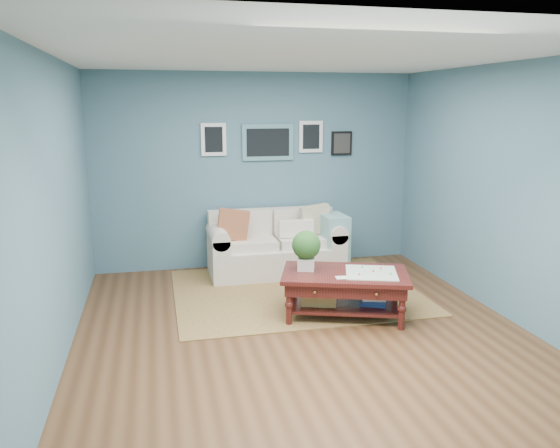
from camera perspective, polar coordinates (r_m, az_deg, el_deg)
name	(u,v)px	position (r m, az deg, el deg)	size (l,w,h in m)	color
room_shell	(303,199)	(5.32, 2.40, 2.60)	(5.00, 5.02, 2.70)	brown
area_rug	(295,291)	(6.79, 1.63, -7.04)	(2.94, 2.35, 0.01)	brown
loveseat	(281,245)	(7.45, 0.08, -2.23)	(1.84, 0.83, 0.94)	beige
coffee_table	(338,279)	(5.95, 6.11, -5.79)	(1.51, 1.16, 0.93)	#380F0E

